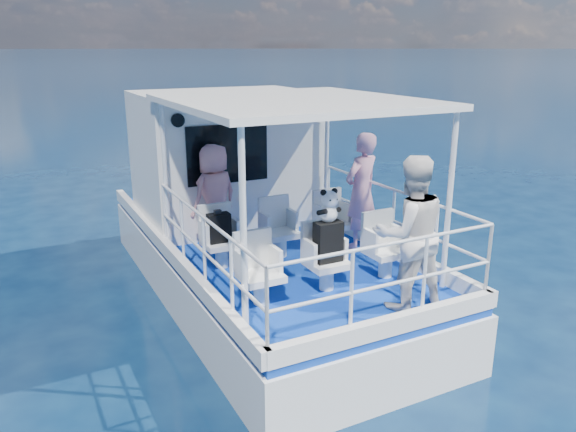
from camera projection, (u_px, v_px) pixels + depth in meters
The scene contains 20 objects.
ground at pixel (287, 317), 8.24m from camera, with size 2000.00×2000.00×0.00m, color #081C3A.
hull at pixel (259, 292), 9.09m from camera, with size 3.00×7.00×1.60m, color white.
deck at pixel (258, 243), 8.84m from camera, with size 2.90×6.90×0.10m, color navy.
cabin at pixel (226, 157), 9.62m from camera, with size 2.85×2.00×2.20m, color white.
canopy at pixel (294, 102), 7.16m from camera, with size 3.00×3.20×0.08m, color white.
canopy_posts at pixel (295, 189), 7.45m from camera, with size 2.77×2.97×2.20m.
railings at pixel (306, 239), 7.34m from camera, with size 2.84×3.59×1.00m, color white, non-canonical shape.
seat_port_fwd at pixel (222, 254), 7.70m from camera, with size 0.48×0.46×0.38m, color white.
seat_center_fwd at pixel (280, 244), 8.09m from camera, with size 0.48×0.46×0.38m, color white.
seat_stbd_fwd at pixel (334, 234), 8.49m from camera, with size 0.48×0.46×0.38m, color white.
seat_port_aft at pixel (261, 288), 6.59m from camera, with size 0.48×0.46×0.38m, color white.
seat_center_aft at pixel (327, 275), 6.99m from camera, with size 0.48×0.46×0.38m, color white.
seat_stbd_aft at pixel (385, 263), 7.38m from camera, with size 0.48×0.46×0.38m, color white.
passenger_port_fwd at pixel (215, 196), 8.35m from camera, with size 0.58×0.42×1.56m, color #D68A8F.
passenger_stbd_fwd at pixel (361, 191), 8.29m from camera, with size 0.63×0.42×1.73m, color pink.
passenger_stbd_aft at pixel (410, 234), 6.32m from camera, with size 0.87×0.68×1.79m, color white.
backpack_port at pixel (219, 228), 7.54m from camera, with size 0.30×0.17×0.39m, color black.
backpack_center at pixel (328, 242), 6.84m from camera, with size 0.34×0.19×0.50m, color black.
compact_camera at pixel (218, 212), 7.46m from camera, with size 0.10×0.06×0.06m, color black.
panda at pixel (329, 205), 6.73m from camera, with size 0.26×0.22×0.40m, color white, non-canonical shape.
Camera 1 is at (-3.38, -6.64, 3.82)m, focal length 35.00 mm.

